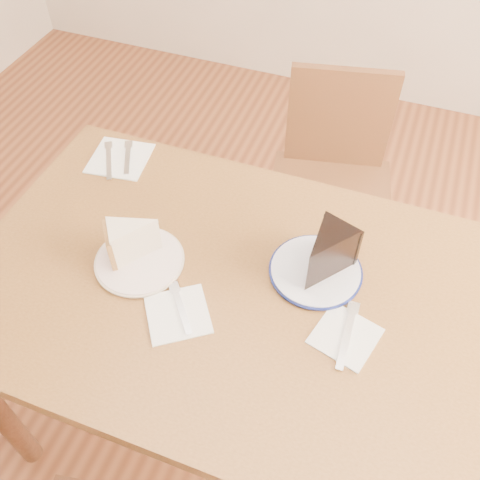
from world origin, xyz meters
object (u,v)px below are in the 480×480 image
Objects in this scene: chair_far at (331,184)px; carrot_cake at (136,240)px; chocolate_cake at (324,258)px; plate_navy at (316,271)px; table at (224,306)px; plate_cream at (140,261)px.

carrot_cake reaches higher than chair_far.
carrot_cake is (-0.33, -0.71, 0.34)m from chair_far.
carrot_cake is 0.84× the size of chocolate_cake.
chocolate_cake is (0.01, -0.00, 0.06)m from plate_navy.
chair_far is 4.01× the size of plate_navy.
plate_navy is 1.84× the size of carrot_cake.
table is at bearing 69.04° from chair_far.
chocolate_cake is (0.20, 0.10, 0.16)m from table.
carrot_cake reaches higher than plate_navy.
carrot_cake is at bearing 31.08° from chocolate_cake.
plate_navy is at bearing 67.38° from carrot_cake.
plate_navy is at bearing 5.63° from chocolate_cake.
table is 0.75m from chair_far.
plate_cream and plate_navy have the same top height.
plate_cream is 0.41m from plate_navy.
plate_cream is 0.05m from carrot_cake.
table is at bearing 52.74° from carrot_cake.
chocolate_cake is at bearing -12.95° from plate_navy.
plate_navy is 0.42m from carrot_cake.
plate_navy is (0.08, -0.61, 0.29)m from chair_far.
plate_cream is (-0.21, -0.01, 0.10)m from table.
table is 0.28m from chocolate_cake.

